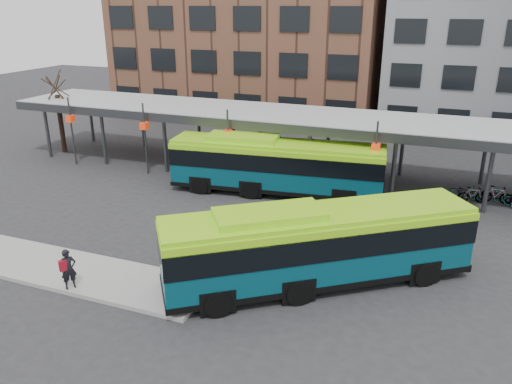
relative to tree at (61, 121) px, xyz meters
name	(u,v)px	position (x,y,z in m)	size (l,w,h in m)	color
ground	(202,260)	(18.00, -12.00, -2.43)	(120.00, 120.00, 0.00)	#28282B
boarding_island	(57,268)	(12.50, -15.00, -2.34)	(14.00, 3.00, 0.18)	gray
canopy	(289,117)	(17.94, 0.87, 1.47)	(40.00, 6.53, 4.80)	#999B9E
tree	(61,121)	(0.00, 0.00, 0.00)	(1.64, 1.64, 5.60)	black
building_brick	(253,2)	(8.00, 20.00, 8.57)	(26.00, 14.00, 22.00)	brown
bus_front	(318,244)	(23.25, -12.09, -0.63)	(11.74, 9.47, 3.46)	#07404F
bus_rear	(275,164)	(18.27, -2.73, -0.62)	(12.85, 4.08, 3.48)	#07404F
pedestrian	(68,269)	(14.28, -16.21, -1.41)	(0.68, 0.72, 1.66)	black
bike_rack	(506,197)	(31.20, 0.12, -1.96)	(6.56, 1.54, 1.02)	slate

